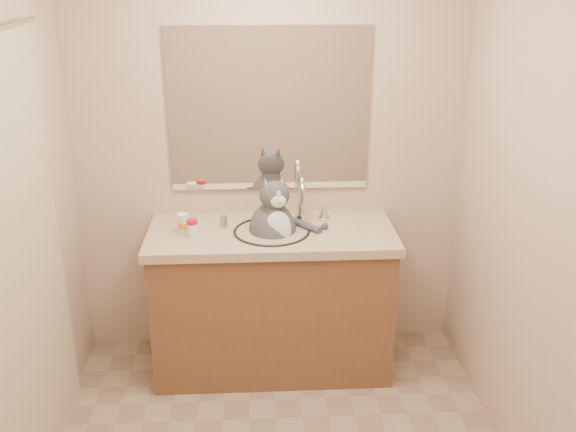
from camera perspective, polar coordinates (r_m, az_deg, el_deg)
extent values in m
cube|color=#C2A88F|center=(3.64, -1.67, 5.60)|extent=(2.20, 0.01, 2.40)
cube|color=#C2A88F|center=(2.72, 23.06, -1.68)|extent=(0.01, 2.50, 2.40)
cube|color=brown|center=(3.67, -1.41, -7.76)|extent=(1.30, 0.55, 0.80)
cube|color=#CAAD91|center=(3.49, -1.47, -1.64)|extent=(1.34, 0.59, 0.05)
torus|color=black|center=(3.46, -1.47, -1.36)|extent=(0.42, 0.42, 0.02)
ellipsoid|color=white|center=(3.49, -1.46, -2.53)|extent=(0.40, 0.40, 0.15)
cylinder|color=silver|center=(3.59, 1.15, 1.19)|extent=(0.03, 0.03, 0.18)
torus|color=silver|center=(3.50, 1.24, 2.21)|extent=(0.03, 0.16, 0.16)
cone|color=silver|center=(3.62, 3.20, 0.48)|extent=(0.06, 0.06, 0.08)
cube|color=white|center=(3.56, -1.70, 9.39)|extent=(1.10, 0.02, 0.90)
cube|color=beige|center=(2.80, -23.07, -5.59)|extent=(0.01, 1.20, 1.90)
ellipsoid|color=#4A494E|center=(3.50, -1.39, -1.55)|extent=(0.33, 0.35, 0.35)
ellipsoid|color=white|center=(3.39, -0.90, -1.29)|extent=(0.16, 0.12, 0.22)
ellipsoid|color=#4A494E|center=(3.38, -1.21, 1.87)|extent=(0.19, 0.18, 0.15)
ellipsoid|color=white|center=(3.32, -0.87, 1.30)|extent=(0.09, 0.06, 0.07)
sphere|color=#D88C8C|center=(3.30, -0.74, 1.27)|extent=(0.02, 0.02, 0.02)
cone|color=#4A494E|center=(3.35, -2.02, 3.01)|extent=(0.08, 0.07, 0.08)
cone|color=#4A494E|center=(3.38, -0.56, 3.17)|extent=(0.08, 0.07, 0.08)
cylinder|color=#4A494E|center=(3.50, 1.45, -0.80)|extent=(0.18, 0.20, 0.04)
cylinder|color=white|center=(3.41, -8.49, -1.28)|extent=(0.07, 0.07, 0.08)
cylinder|color=red|center=(3.39, -8.54, -0.50)|extent=(0.07, 0.07, 0.02)
cylinder|color=white|center=(3.48, -9.28, -0.78)|extent=(0.07, 0.07, 0.08)
cylinder|color=orange|center=(3.48, -9.28, -0.78)|extent=(0.07, 0.07, 0.03)
cylinder|color=white|center=(3.46, -9.33, 0.01)|extent=(0.08, 0.08, 0.02)
cylinder|color=gray|center=(3.53, -5.74, -0.44)|extent=(0.05, 0.05, 0.06)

